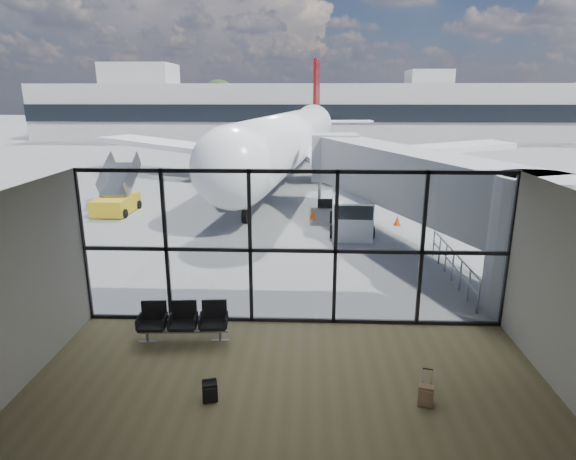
# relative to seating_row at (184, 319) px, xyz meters

# --- Properties ---
(ground) EXTENTS (220.00, 220.00, 0.00)m
(ground) POSITION_rel_seating_row_xyz_m (2.90, 41.15, -0.59)
(ground) COLOR slate
(ground) RESTS_ON ground
(lounge_shell) EXTENTS (12.02, 8.01, 4.51)m
(lounge_shell) POSITION_rel_seating_row_xyz_m (2.90, -3.65, 2.06)
(lounge_shell) COLOR brown
(lounge_shell) RESTS_ON ground
(glass_curtain_wall) EXTENTS (12.10, 0.12, 4.50)m
(glass_curtain_wall) POSITION_rel_seating_row_xyz_m (2.90, 1.15, 1.66)
(glass_curtain_wall) COLOR white
(glass_curtain_wall) RESTS_ON ground
(jet_bridge) EXTENTS (8.00, 16.50, 4.33)m
(jet_bridge) POSITION_rel_seating_row_xyz_m (7.80, 8.23, 2.17)
(jet_bridge) COLOR gray
(jet_bridge) RESTS_ON ground
(apron_railing) EXTENTS (0.06, 5.46, 1.11)m
(apron_railing) POSITION_rel_seating_row_xyz_m (8.50, 4.65, 0.13)
(apron_railing) COLOR gray
(apron_railing) RESTS_ON ground
(far_terminal) EXTENTS (80.00, 12.20, 11.00)m
(far_terminal) POSITION_rel_seating_row_xyz_m (2.32, 63.13, 3.62)
(far_terminal) COLOR #A8A8A4
(far_terminal) RESTS_ON ground
(tree_0) EXTENTS (4.95, 4.95, 7.12)m
(tree_0) POSITION_rel_seating_row_xyz_m (-42.10, 73.15, 4.04)
(tree_0) COLOR #382619
(tree_0) RESTS_ON ground
(tree_1) EXTENTS (5.61, 5.61, 8.07)m
(tree_1) POSITION_rel_seating_row_xyz_m (-36.10, 73.15, 4.67)
(tree_1) COLOR #382619
(tree_1) RESTS_ON ground
(tree_2) EXTENTS (6.27, 6.27, 9.03)m
(tree_2) POSITION_rel_seating_row_xyz_m (-30.10, 73.15, 5.29)
(tree_2) COLOR #382619
(tree_2) RESTS_ON ground
(tree_3) EXTENTS (4.95, 4.95, 7.12)m
(tree_3) POSITION_rel_seating_row_xyz_m (-24.10, 73.15, 4.04)
(tree_3) COLOR #382619
(tree_3) RESTS_ON ground
(tree_4) EXTENTS (5.61, 5.61, 8.07)m
(tree_4) POSITION_rel_seating_row_xyz_m (-18.10, 73.15, 4.67)
(tree_4) COLOR #382619
(tree_4) RESTS_ON ground
(tree_5) EXTENTS (6.27, 6.27, 9.03)m
(tree_5) POSITION_rel_seating_row_xyz_m (-12.10, 73.15, 5.29)
(tree_5) COLOR #382619
(tree_5) RESTS_ON ground
(seating_row) EXTENTS (2.39, 0.84, 1.06)m
(seating_row) POSITION_rel_seating_row_xyz_m (0.00, 0.00, 0.00)
(seating_row) COLOR gray
(seating_row) RESTS_ON ground
(backpack) EXTENTS (0.36, 0.36, 0.48)m
(backpack) POSITION_rel_seating_row_xyz_m (1.24, -2.73, -0.35)
(backpack) COLOR black
(backpack) RESTS_ON ground
(suitcase) EXTENTS (0.35, 0.29, 0.85)m
(suitcase) POSITION_rel_seating_row_xyz_m (5.87, -2.71, -0.33)
(suitcase) COLOR #89684C
(suitcase) RESTS_ON ground
(airliner) EXTENTS (34.10, 39.68, 10.24)m
(airliner) POSITION_rel_seating_row_xyz_m (2.02, 27.50, 2.53)
(airliner) COLOR white
(airliner) RESTS_ON ground
(service_van) EXTENTS (2.18, 4.25, 1.82)m
(service_van) POSITION_rel_seating_row_xyz_m (5.43, 11.02, 0.35)
(service_van) COLOR silver
(service_van) RESTS_ON ground
(belt_loader) EXTENTS (2.60, 4.16, 1.82)m
(belt_loader) POSITION_rel_seating_row_xyz_m (-1.60, 17.13, 0.02)
(belt_loader) COLOR black
(belt_loader) RESTS_ON ground
(mobile_stairs) EXTENTS (2.00, 3.69, 2.59)m
(mobile_stairs) POSITION_rel_seating_row_xyz_m (-7.48, 14.40, 0.03)
(mobile_stairs) COLOR gold
(mobile_stairs) RESTS_ON ground
(traffic_cone_a) EXTENTS (0.40, 0.40, 0.57)m
(traffic_cone_a) POSITION_rel_seating_row_xyz_m (-1.10, 15.92, -0.32)
(traffic_cone_a) COLOR red
(traffic_cone_a) RESTS_ON ground
(traffic_cone_b) EXTENTS (0.39, 0.39, 0.55)m
(traffic_cone_b) POSITION_rel_seating_row_xyz_m (3.60, 13.38, -0.32)
(traffic_cone_b) COLOR #FC630D
(traffic_cone_b) RESTS_ON ground
(traffic_cone_c) EXTENTS (0.36, 0.36, 0.51)m
(traffic_cone_c) POSITION_rel_seating_row_xyz_m (7.90, 12.28, -0.34)
(traffic_cone_c) COLOR #EC4E0C
(traffic_cone_c) RESTS_ON ground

